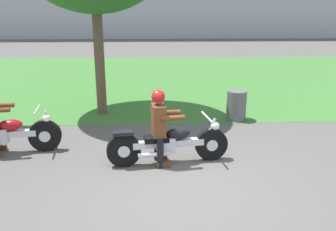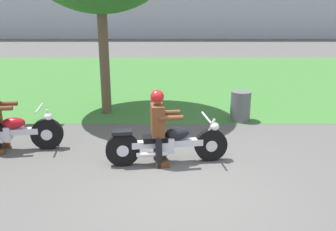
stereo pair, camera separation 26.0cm
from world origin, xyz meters
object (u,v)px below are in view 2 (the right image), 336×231
(motorcycle_lead, at_px, (168,144))
(motorcycle_follow, at_px, (6,132))
(trash_can, at_px, (241,106))
(rider_lead, at_px, (159,122))

(motorcycle_lead, xyz_separation_m, motorcycle_follow, (-3.20, 0.57, 0.01))
(motorcycle_lead, bearing_deg, trash_can, 46.46)
(motorcycle_lead, distance_m, motorcycle_follow, 3.25)
(rider_lead, bearing_deg, trash_can, 44.27)
(rider_lead, distance_m, trash_can, 3.27)
(motorcycle_lead, distance_m, rider_lead, 0.46)
(motorcycle_follow, height_order, trash_can, motorcycle_follow)
(motorcycle_lead, xyz_separation_m, rider_lead, (-0.17, -0.02, 0.43))
(motorcycle_follow, bearing_deg, motorcycle_lead, -18.17)
(motorcycle_lead, relative_size, rider_lead, 1.61)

